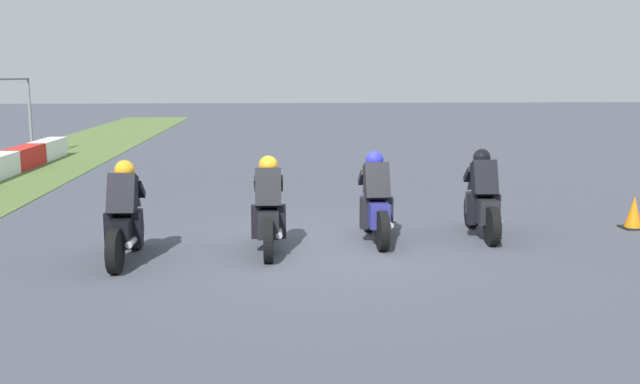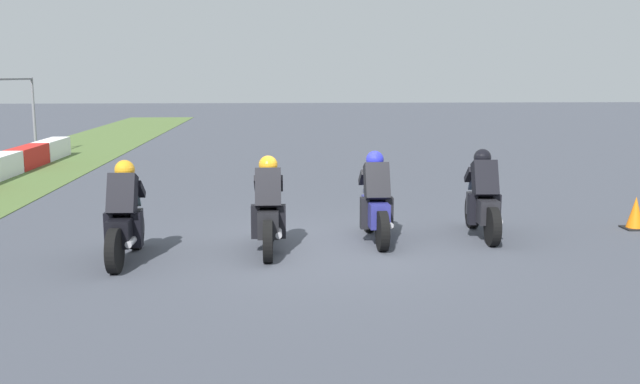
{
  "view_description": "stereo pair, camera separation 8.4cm",
  "coord_description": "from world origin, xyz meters",
  "views": [
    {
      "loc": [
        -11.06,
        0.82,
        2.76
      ],
      "look_at": [
        0.12,
        0.03,
        0.9
      ],
      "focal_mm": 39.64,
      "sensor_mm": 36.0,
      "label": 1
    },
    {
      "loc": [
        -11.07,
        0.74,
        2.76
      ],
      "look_at": [
        0.12,
        0.03,
        0.9
      ],
      "focal_mm": 39.64,
      "sensor_mm": 36.0,
      "label": 2
    }
  ],
  "objects": [
    {
      "name": "traffic_cone",
      "position": [
        1.08,
        -5.76,
        0.28
      ],
      "size": [
        0.4,
        0.4,
        0.59
      ],
      "color": "black",
      "rests_on": "ground_plane"
    },
    {
      "name": "rider_lane_d",
      "position": [
        -0.57,
        3.0,
        0.62
      ],
      "size": [
        2.04,
        0.54,
        1.51
      ],
      "rotation": [
        0.0,
        0.0,
        -0.02
      ],
      "color": "black",
      "rests_on": "ground_plane"
    },
    {
      "name": "ground_plane",
      "position": [
        0.0,
        0.0,
        0.0
      ],
      "size": [
        120.0,
        120.0,
        0.0
      ],
      "primitive_type": "plane",
      "color": "#40444E"
    },
    {
      "name": "rider_lane_b",
      "position": [
        0.47,
        -0.92,
        0.62
      ],
      "size": [
        2.04,
        0.54,
        1.51
      ],
      "rotation": [
        0.0,
        0.0,
        0.02
      ],
      "color": "black",
      "rests_on": "ground_plane"
    },
    {
      "name": "rider_lane_a",
      "position": [
        0.67,
        -2.81,
        0.62
      ],
      "size": [
        2.04,
        0.55,
        1.51
      ],
      "rotation": [
        0.0,
        0.0,
        -0.04
      ],
      "color": "black",
      "rests_on": "ground_plane"
    },
    {
      "name": "rider_lane_c",
      "position": [
        -0.12,
        0.86,
        0.62
      ],
      "size": [
        2.04,
        0.54,
        1.51
      ],
      "rotation": [
        0.0,
        0.0,
        -0.01
      ],
      "color": "black",
      "rests_on": "ground_plane"
    }
  ]
}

